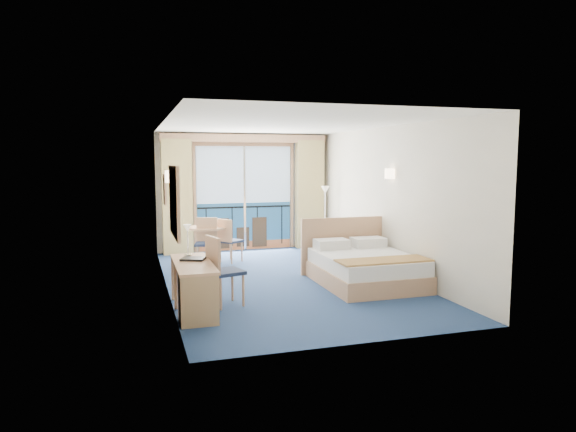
% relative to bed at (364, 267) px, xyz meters
% --- Properties ---
extents(floor, '(6.50, 6.50, 0.00)m').
position_rel_bed_xyz_m(floor, '(-1.23, 0.65, -0.29)').
color(floor, navy).
rests_on(floor, ground).
extents(room_walls, '(4.04, 6.54, 2.72)m').
position_rel_bed_xyz_m(room_walls, '(-1.23, 0.65, 1.49)').
color(room_walls, silver).
rests_on(room_walls, ground).
extents(balcony_door, '(2.36, 0.03, 2.52)m').
position_rel_bed_xyz_m(balcony_door, '(-1.23, 3.87, 0.85)').
color(balcony_door, navy).
rests_on(balcony_door, room_walls).
extents(curtain_left, '(0.65, 0.22, 2.55)m').
position_rel_bed_xyz_m(curtain_left, '(-2.78, 3.72, 0.98)').
color(curtain_left, tan).
rests_on(curtain_left, room_walls).
extents(curtain_right, '(0.65, 0.22, 2.55)m').
position_rel_bed_xyz_m(curtain_right, '(0.32, 3.72, 0.98)').
color(curtain_right, tan).
rests_on(curtain_right, room_walls).
extents(pelmet, '(3.80, 0.25, 0.18)m').
position_rel_bed_xyz_m(pelmet, '(-1.23, 3.75, 2.29)').
color(pelmet, tan).
rests_on(pelmet, room_walls).
extents(mirror, '(0.05, 1.25, 0.95)m').
position_rel_bed_xyz_m(mirror, '(-3.20, -0.85, 1.26)').
color(mirror, tan).
rests_on(mirror, room_walls).
extents(wall_print, '(0.04, 0.42, 0.52)m').
position_rel_bed_xyz_m(wall_print, '(-3.20, 1.10, 1.31)').
color(wall_print, tan).
rests_on(wall_print, room_walls).
extents(sconce_left, '(0.18, 0.18, 0.18)m').
position_rel_bed_xyz_m(sconce_left, '(-3.17, 0.05, 1.56)').
color(sconce_left, beige).
rests_on(sconce_left, room_walls).
extents(sconce_right, '(0.18, 0.18, 0.18)m').
position_rel_bed_xyz_m(sconce_right, '(0.71, 0.50, 1.56)').
color(sconce_right, beige).
rests_on(sconce_right, room_walls).
extents(bed, '(1.65, 1.96, 1.04)m').
position_rel_bed_xyz_m(bed, '(0.00, 0.00, 0.00)').
color(bed, tan).
rests_on(bed, ground).
extents(nightstand, '(0.39, 0.37, 0.51)m').
position_rel_bed_xyz_m(nightstand, '(0.56, 1.32, -0.04)').
color(nightstand, '#A27956').
rests_on(nightstand, ground).
extents(phone, '(0.20, 0.18, 0.07)m').
position_rel_bed_xyz_m(phone, '(0.56, 1.29, 0.25)').
color(phone, white).
rests_on(phone, nightstand).
extents(armchair, '(1.01, 1.01, 0.66)m').
position_rel_bed_xyz_m(armchair, '(0.38, 2.58, 0.04)').
color(armchair, '#4D525E').
rests_on(armchair, ground).
extents(floor_lamp, '(0.21, 0.21, 1.50)m').
position_rel_bed_xyz_m(floor_lamp, '(0.49, 3.12, 0.85)').
color(floor_lamp, silver).
rests_on(floor_lamp, ground).
extents(desk, '(0.51, 1.48, 0.69)m').
position_rel_bed_xyz_m(desk, '(-2.96, -1.17, 0.09)').
color(desk, tan).
rests_on(desk, ground).
extents(desk_chair, '(0.55, 0.54, 1.02)m').
position_rel_bed_xyz_m(desk_chair, '(-2.55, -0.62, 0.29)').
color(desk_chair, '#1B2640').
rests_on(desk_chair, ground).
extents(folder, '(0.39, 0.35, 0.03)m').
position_rel_bed_xyz_m(folder, '(-2.94, -0.59, 0.42)').
color(folder, black).
rests_on(folder, desk).
extents(desk_lamp, '(0.12, 0.12, 0.46)m').
position_rel_bed_xyz_m(desk_lamp, '(-2.99, -0.37, 0.75)').
color(desk_lamp, silver).
rests_on(desk_lamp, desk).
extents(round_table, '(0.82, 0.82, 0.73)m').
position_rel_bed_xyz_m(round_table, '(-2.27, 2.61, 0.27)').
color(round_table, tan).
rests_on(round_table, ground).
extents(table_chair_a, '(0.55, 0.55, 0.90)m').
position_rel_bed_xyz_m(table_chair_a, '(-1.87, 2.47, 0.22)').
color(table_chair_a, '#1B2640').
rests_on(table_chair_a, ground).
extents(table_chair_b, '(0.50, 0.51, 0.96)m').
position_rel_bed_xyz_m(table_chair_b, '(-2.35, 2.23, 0.25)').
color(table_chair_b, '#1B2640').
rests_on(table_chair_b, ground).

